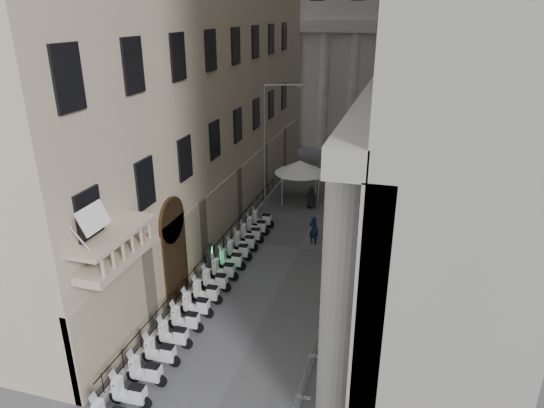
% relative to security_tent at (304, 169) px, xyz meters
% --- Properties ---
extents(far_building, '(22.00, 10.00, 30.00)m').
position_rel_security_tent_xyz_m(far_building, '(1.52, 20.72, 12.31)').
color(far_building, beige).
rests_on(far_building, ground).
extents(iron_fence, '(0.30, 28.00, 1.40)m').
position_rel_security_tent_xyz_m(iron_fence, '(-2.78, -9.28, -2.69)').
color(iron_fence, black).
rests_on(iron_fence, ground).
extents(blue_awning, '(1.60, 3.00, 3.00)m').
position_rel_security_tent_xyz_m(blue_awning, '(5.67, -1.28, -2.69)').
color(blue_awning, navy).
rests_on(blue_awning, ground).
extents(flag, '(1.00, 1.40, 8.20)m').
position_rel_security_tent_xyz_m(flag, '(-2.48, -22.28, -2.69)').
color(flag, '#9E0C11').
rests_on(flag, ground).
extents(scooter_1, '(1.42, 0.60, 1.50)m').
position_rel_security_tent_xyz_m(scooter_1, '(-1.67, -22.71, -2.69)').
color(scooter_1, white).
rests_on(scooter_1, ground).
extents(scooter_2, '(1.42, 0.60, 1.50)m').
position_rel_security_tent_xyz_m(scooter_2, '(-1.67, -21.50, -2.69)').
color(scooter_2, white).
rests_on(scooter_2, ground).
extents(scooter_3, '(1.42, 0.60, 1.50)m').
position_rel_security_tent_xyz_m(scooter_3, '(-1.67, -20.28, -2.69)').
color(scooter_3, white).
rests_on(scooter_3, ground).
extents(scooter_4, '(1.42, 0.60, 1.50)m').
position_rel_security_tent_xyz_m(scooter_4, '(-1.67, -19.06, -2.69)').
color(scooter_4, white).
rests_on(scooter_4, ground).
extents(scooter_5, '(1.42, 0.60, 1.50)m').
position_rel_security_tent_xyz_m(scooter_5, '(-1.67, -17.84, -2.69)').
color(scooter_5, white).
rests_on(scooter_5, ground).
extents(scooter_6, '(1.42, 0.60, 1.50)m').
position_rel_security_tent_xyz_m(scooter_6, '(-1.67, -16.62, -2.69)').
color(scooter_6, white).
rests_on(scooter_6, ground).
extents(scooter_7, '(1.42, 0.60, 1.50)m').
position_rel_security_tent_xyz_m(scooter_7, '(-1.67, -15.41, -2.69)').
color(scooter_7, white).
rests_on(scooter_7, ground).
extents(scooter_8, '(1.42, 0.60, 1.50)m').
position_rel_security_tent_xyz_m(scooter_8, '(-1.67, -14.19, -2.69)').
color(scooter_8, white).
rests_on(scooter_8, ground).
extents(scooter_9, '(1.42, 0.60, 1.50)m').
position_rel_security_tent_xyz_m(scooter_9, '(-1.67, -12.97, -2.69)').
color(scooter_9, white).
rests_on(scooter_9, ground).
extents(scooter_10, '(1.42, 0.60, 1.50)m').
position_rel_security_tent_xyz_m(scooter_10, '(-1.67, -11.75, -2.69)').
color(scooter_10, white).
rests_on(scooter_10, ground).
extents(scooter_11, '(1.42, 0.60, 1.50)m').
position_rel_security_tent_xyz_m(scooter_11, '(-1.67, -10.54, -2.69)').
color(scooter_11, white).
rests_on(scooter_11, ground).
extents(scooter_12, '(1.42, 0.60, 1.50)m').
position_rel_security_tent_xyz_m(scooter_12, '(-1.67, -9.32, -2.69)').
color(scooter_12, white).
rests_on(scooter_12, ground).
extents(scooter_13, '(1.42, 0.60, 1.50)m').
position_rel_security_tent_xyz_m(scooter_13, '(-1.67, -8.10, -2.69)').
color(scooter_13, white).
rests_on(scooter_13, ground).
extents(scooter_14, '(1.42, 0.60, 1.50)m').
position_rel_security_tent_xyz_m(scooter_14, '(-1.67, -6.88, -2.69)').
color(scooter_14, white).
rests_on(scooter_14, ground).
extents(scooter_15, '(1.42, 0.60, 1.50)m').
position_rel_security_tent_xyz_m(scooter_15, '(-1.67, -5.66, -2.69)').
color(scooter_15, white).
rests_on(scooter_15, ground).
extents(barrier_1, '(0.60, 2.40, 1.10)m').
position_rel_security_tent_xyz_m(barrier_1, '(4.54, -19.26, -2.69)').
color(barrier_1, '#ACAFB4').
rests_on(barrier_1, ground).
extents(barrier_2, '(0.60, 2.40, 1.10)m').
position_rel_security_tent_xyz_m(barrier_2, '(4.54, -16.76, -2.69)').
color(barrier_2, '#ACAFB4').
rests_on(barrier_2, ground).
extents(barrier_3, '(0.60, 2.40, 1.10)m').
position_rel_security_tent_xyz_m(barrier_3, '(4.54, -14.26, -2.69)').
color(barrier_3, '#ACAFB4').
rests_on(barrier_3, ground).
extents(barrier_4, '(0.60, 2.40, 1.10)m').
position_rel_security_tent_xyz_m(barrier_4, '(4.54, -11.76, -2.69)').
color(barrier_4, '#ACAFB4').
rests_on(barrier_4, ground).
extents(barrier_5, '(0.60, 2.40, 1.10)m').
position_rel_security_tent_xyz_m(barrier_5, '(4.54, -9.26, -2.69)').
color(barrier_5, '#ACAFB4').
rests_on(barrier_5, ground).
extents(barrier_6, '(0.60, 2.40, 1.10)m').
position_rel_security_tent_xyz_m(barrier_6, '(4.54, -6.76, -2.69)').
color(barrier_6, '#ACAFB4').
rests_on(barrier_6, ground).
extents(barrier_7, '(0.60, 2.40, 1.10)m').
position_rel_security_tent_xyz_m(barrier_7, '(4.54, -4.26, -2.69)').
color(barrier_7, '#ACAFB4').
rests_on(barrier_7, ground).
extents(barrier_8, '(0.60, 2.40, 1.10)m').
position_rel_security_tent_xyz_m(barrier_8, '(4.54, -1.76, -2.69)').
color(barrier_8, '#ACAFB4').
rests_on(barrier_8, ground).
extents(security_tent, '(3.96, 3.96, 3.22)m').
position_rel_security_tent_xyz_m(security_tent, '(0.00, 0.00, 0.00)').
color(security_tent, white).
rests_on(security_tent, ground).
extents(street_lamp, '(2.86, 1.18, 9.19)m').
position_rel_security_tent_xyz_m(street_lamp, '(-2.30, -1.55, 2.85)').
color(street_lamp, '#989BA1').
rests_on(street_lamp, ground).
extents(info_kiosk, '(0.50, 0.85, 1.73)m').
position_rel_security_tent_xyz_m(info_kiosk, '(-2.67, -12.54, -1.81)').
color(info_kiosk, black).
rests_on(info_kiosk, ground).
extents(pedestrian_a, '(0.78, 0.64, 1.85)m').
position_rel_security_tent_xyz_m(pedestrian_a, '(2.23, -7.10, -1.76)').
color(pedestrian_a, '#0D1837').
rests_on(pedestrian_a, ground).
extents(pedestrian_b, '(0.98, 0.80, 1.86)m').
position_rel_security_tent_xyz_m(pedestrian_b, '(4.52, 7.61, -1.76)').
color(pedestrian_b, black).
rests_on(pedestrian_b, ground).
extents(pedestrian_c, '(0.81, 0.53, 1.65)m').
position_rel_security_tent_xyz_m(pedestrian_c, '(0.84, -1.18, -1.87)').
color(pedestrian_c, black).
rests_on(pedestrian_c, ground).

